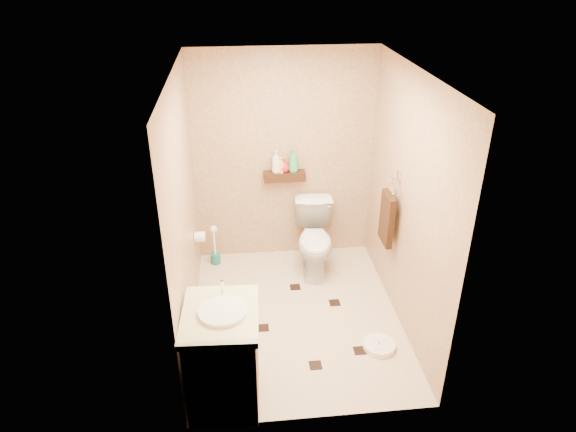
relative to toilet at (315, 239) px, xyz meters
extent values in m
plane|color=beige|center=(-0.30, -0.83, -0.39)|extent=(2.50, 2.50, 0.00)
cube|color=tan|center=(-0.30, 0.42, 0.81)|extent=(2.00, 0.04, 2.40)
cube|color=tan|center=(-0.30, -2.08, 0.81)|extent=(2.00, 0.04, 2.40)
cube|color=tan|center=(-1.30, -0.83, 0.81)|extent=(0.04, 2.50, 2.40)
cube|color=tan|center=(0.70, -0.83, 0.81)|extent=(0.04, 2.50, 2.40)
cube|color=white|center=(-0.30, -0.83, 2.01)|extent=(2.00, 2.50, 0.02)
cube|color=#371B0F|center=(-0.30, 0.34, 0.63)|extent=(0.46, 0.14, 0.10)
cube|color=black|center=(-0.65, -0.98, -0.38)|extent=(0.11, 0.11, 0.01)
cube|color=black|center=(0.11, -0.66, -0.38)|extent=(0.11, 0.11, 0.01)
cube|color=black|center=(-0.22, -1.53, -0.38)|extent=(0.11, 0.11, 0.01)
cube|color=black|center=(-0.86, -0.31, -0.38)|extent=(0.11, 0.11, 0.01)
cube|color=black|center=(0.21, -1.38, -0.38)|extent=(0.11, 0.11, 0.01)
cube|color=black|center=(-0.26, -0.34, -0.38)|extent=(0.11, 0.11, 0.01)
imported|color=white|center=(0.00, 0.00, 0.00)|extent=(0.49, 0.79, 0.77)
cube|color=brown|center=(-1.00, -1.78, 0.01)|extent=(0.57, 0.68, 0.80)
cube|color=beige|center=(-1.00, -1.78, 0.44)|extent=(0.61, 0.73, 0.05)
cylinder|color=white|center=(-0.98, -1.78, 0.47)|extent=(0.37, 0.37, 0.05)
cylinder|color=silver|center=(-0.98, -1.56, 0.53)|extent=(0.03, 0.03, 0.12)
cylinder|color=white|center=(0.39, -1.37, -0.36)|extent=(0.32, 0.32, 0.05)
cylinder|color=white|center=(0.39, -1.37, -0.33)|extent=(0.18, 0.18, 0.01)
cylinder|color=#1A676B|center=(-1.12, 0.24, -0.32)|extent=(0.11, 0.11, 0.12)
cylinder|color=white|center=(-1.12, 0.24, -0.10)|extent=(0.02, 0.02, 0.35)
sphere|color=white|center=(-1.12, 0.24, 0.07)|extent=(0.08, 0.08, 0.08)
cube|color=silver|center=(0.68, -0.58, 0.99)|extent=(0.03, 0.06, 0.08)
torus|color=silver|center=(0.65, -0.58, 0.87)|extent=(0.02, 0.19, 0.19)
cube|color=#351C10|center=(0.61, -0.58, 0.53)|extent=(0.06, 0.30, 0.52)
cylinder|color=white|center=(-1.24, -0.18, 0.21)|extent=(0.11, 0.11, 0.11)
cylinder|color=silver|center=(-1.28, -0.18, 0.27)|extent=(0.04, 0.02, 0.02)
imported|color=white|center=(-0.40, 0.34, 0.81)|extent=(0.13, 0.13, 0.25)
imported|color=yellow|center=(-0.34, 0.34, 0.77)|extent=(0.11, 0.11, 0.18)
imported|color=red|center=(-0.31, 0.34, 0.76)|extent=(0.15, 0.15, 0.15)
imported|color=#39AB5C|center=(-0.21, 0.34, 0.82)|extent=(0.14, 0.14, 0.27)
camera|label=1|loc=(-0.82, -4.87, 2.88)|focal=32.00mm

